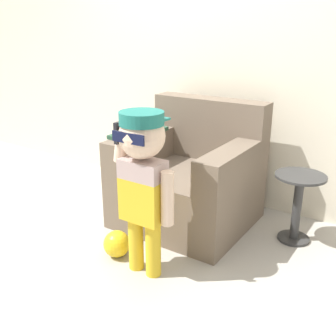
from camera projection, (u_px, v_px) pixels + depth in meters
ground_plane at (152, 222)px, 3.23m from camera, size 10.00×10.00×0.00m
wall_back at (204, 53)px, 3.43m from camera, size 10.00×0.05×2.60m
armchair at (190, 179)px, 3.16m from camera, size 1.00×0.91×0.96m
person_child at (143, 170)px, 2.34m from camera, size 0.43×0.32×1.06m
side_table at (298, 202)px, 2.85m from camera, size 0.36×0.36×0.52m
toy_ball at (117, 244)px, 2.72m from camera, size 0.19×0.19×0.19m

